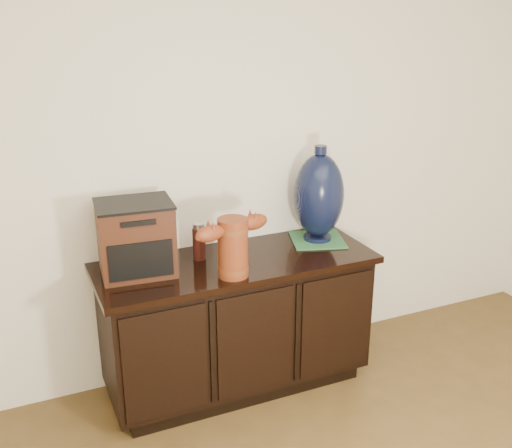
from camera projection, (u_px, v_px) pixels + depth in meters
name	position (u px, v px, depth m)	size (l,w,h in m)	color
sideboard	(237.00, 323.00, 3.23)	(1.46, 0.56, 0.75)	black
terracotta_vessel	(233.00, 244.00, 2.87)	(0.42, 0.19, 0.30)	brown
tv_radio	(136.00, 238.00, 2.90)	(0.38, 0.32, 0.36)	#3E1D0F
green_mat	(317.00, 240.00, 3.37)	(0.29, 0.29, 0.01)	#2F693B
lamp_base	(319.00, 196.00, 3.28)	(0.35, 0.35, 0.53)	black
spray_can	(199.00, 241.00, 3.09)	(0.07, 0.07, 0.20)	#53170E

